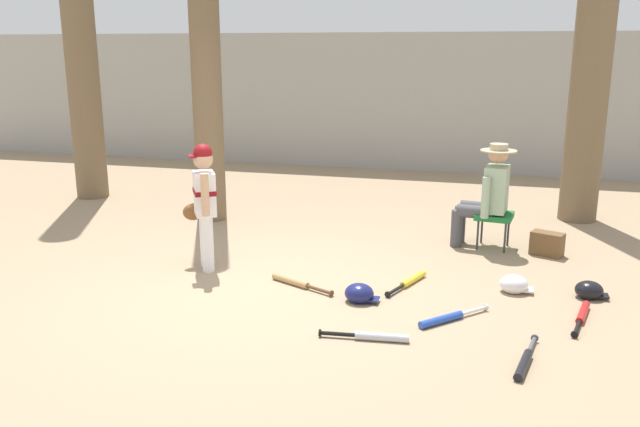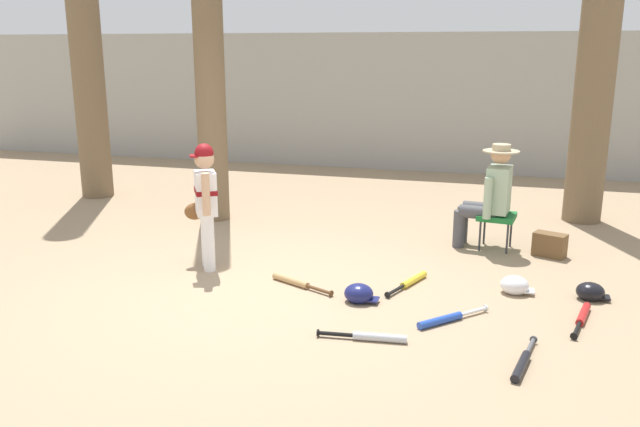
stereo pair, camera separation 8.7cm
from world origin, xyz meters
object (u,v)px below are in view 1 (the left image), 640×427
object	(u,v)px
tree_near_player	(205,41)
bat_black_composite	(525,362)
bat_red_barrel	(582,315)
batting_helmet_black	(589,290)
bat_aluminum_silver	(374,337)
tree_far_left	(79,29)
batting_helmet_navy	(359,293)
tree_behind_spectator	(592,63)
handbag_beside_stool	(547,244)
bat_yellow_trainer	(410,281)
folding_stool	(494,217)
young_ballplayer	(204,199)
batting_helmet_white	(514,284)
bat_blue_youth	(446,318)
bat_wood_tan	(295,282)

from	to	relation	value
tree_near_player	bat_black_composite	world-z (taller)	tree_near_player
tree_near_player	bat_red_barrel	xyz separation A→B (m)	(4.41, -2.27, -2.28)
batting_helmet_black	bat_aluminum_silver	bearing A→B (deg)	-141.10
tree_far_left	batting_helmet_black	size ratio (longest dim) A/B	19.08
tree_far_left	bat_black_composite	world-z (taller)	tree_far_left
tree_near_player	batting_helmet_navy	xyz separation A→B (m)	(2.51, -2.38, -2.23)
tree_behind_spectator	tree_far_left	distance (m)	7.09
handbag_beside_stool	bat_red_barrel	bearing A→B (deg)	-84.16
bat_aluminum_silver	bat_black_composite	size ratio (longest dim) A/B	0.99
tree_far_left	bat_yellow_trainer	distance (m)	6.33
tree_near_player	folding_stool	size ratio (longest dim) A/B	11.43
bat_black_composite	tree_near_player	bearing A→B (deg)	140.09
bat_aluminum_silver	young_ballplayer	bearing A→B (deg)	148.00
bat_red_barrel	bat_black_composite	xyz separation A→B (m)	(-0.50, -1.01, -0.00)
folding_stool	batting_helmet_white	world-z (taller)	folding_stool
young_ballplayer	handbag_beside_stool	world-z (taller)	young_ballplayer
tree_behind_spectator	batting_helmet_black	distance (m)	3.58
folding_stool	bat_red_barrel	xyz separation A→B (m)	(0.76, -1.89, -0.33)
folding_stool	tree_far_left	world-z (taller)	tree_far_left
tree_behind_spectator	batting_helmet_black	size ratio (longest dim) A/B	16.59
batting_helmet_navy	bat_yellow_trainer	bearing A→B (deg)	55.67
batting_helmet_navy	bat_black_composite	bearing A→B (deg)	-32.56
bat_blue_youth	batting_helmet_navy	size ratio (longest dim) A/B	1.86
batting_helmet_navy	handbag_beside_stool	bearing A→B (deg)	47.47
young_ballplayer	handbag_beside_stool	bearing A→B (deg)	21.94
tree_near_player	bat_aluminum_silver	world-z (taller)	tree_near_player
bat_aluminum_silver	bat_wood_tan	xyz separation A→B (m)	(-0.96, 1.00, 0.00)
folding_stool	tree_far_left	distance (m)	6.46
batting_helmet_navy	bat_wood_tan	bearing A→B (deg)	160.66
bat_red_barrel	young_ballplayer	bearing A→B (deg)	174.11
young_ballplayer	folding_stool	size ratio (longest dim) A/B	2.92
young_ballplayer	bat_red_barrel	distance (m)	3.71
tree_far_left	bat_red_barrel	xyz separation A→B (m)	(6.75, -3.04, -2.45)
tree_behind_spectator	bat_aluminum_silver	xyz separation A→B (m)	(-1.93, -4.38, -2.01)
batting_helmet_white	batting_helmet_black	world-z (taller)	batting_helmet_white
batting_helmet_white	batting_helmet_black	xyz separation A→B (m)	(0.66, 0.03, -0.00)
tree_behind_spectator	batting_helmet_white	world-z (taller)	tree_behind_spectator
tree_behind_spectator	young_ballplayer	size ratio (longest dim) A/B	3.77
tree_far_left	batting_helmet_navy	distance (m)	6.27
bat_aluminum_silver	batting_helmet_black	distance (m)	2.23
tree_behind_spectator	bat_wood_tan	bearing A→B (deg)	-130.58
tree_near_player	folding_stool	distance (m)	4.16
tree_near_player	bat_black_composite	distance (m)	5.59
handbag_beside_stool	bat_yellow_trainer	bearing A→B (deg)	-135.54
bat_wood_tan	batting_helmet_white	bearing A→B (deg)	10.27
bat_blue_youth	tree_behind_spectator	bearing A→B (deg)	69.96
folding_stool	tree_behind_spectator	bearing A→B (deg)	56.52
tree_behind_spectator	bat_yellow_trainer	distance (m)	4.09
batting_helmet_navy	bat_aluminum_silver	bearing A→B (deg)	-69.86
tree_far_left	batting_helmet_navy	world-z (taller)	tree_far_left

